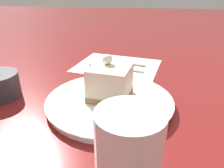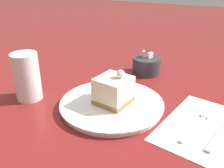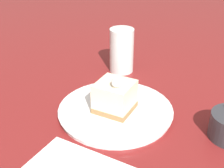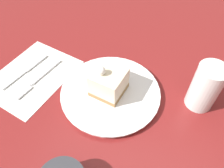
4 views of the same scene
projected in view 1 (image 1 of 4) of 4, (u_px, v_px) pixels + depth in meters
ground_plane at (114, 113)px, 0.45m from camera, size 4.00×4.00×0.00m
plate at (110, 101)px, 0.47m from camera, size 0.27×0.27×0.02m
cake_slice at (110, 82)px, 0.46m from camera, size 0.09×0.10×0.09m
napkin at (117, 66)px, 0.70m from camera, size 0.24×0.29×0.00m
fork at (110, 67)px, 0.68m from camera, size 0.06×0.17×0.00m
knife at (125, 62)px, 0.71m from camera, size 0.06×0.17×0.00m
drinking_glass at (128, 165)px, 0.23m from camera, size 0.07×0.07×0.13m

